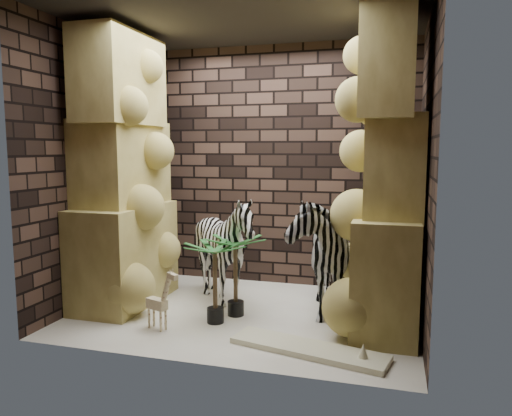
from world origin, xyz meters
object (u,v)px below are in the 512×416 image
(giraffe_toy, at_px, (157,297))
(palm_back, at_px, (215,283))
(zebra_left, at_px, (225,255))
(zebra_right, at_px, (317,243))
(surfboard, at_px, (308,349))
(palm_front, at_px, (236,276))

(giraffe_toy, height_order, palm_back, palm_back)
(zebra_left, bearing_deg, palm_back, -79.94)
(zebra_right, height_order, surfboard, zebra_right)
(surfboard, bearing_deg, giraffe_toy, -171.92)
(palm_front, xyz_separation_m, palm_back, (-0.13, -0.26, -0.01))
(palm_front, distance_m, palm_back, 0.29)
(surfboard, bearing_deg, palm_front, 154.53)
(zebra_left, distance_m, palm_front, 0.44)
(zebra_right, height_order, palm_front, zebra_right)
(palm_back, relative_size, surfboard, 0.60)
(zebra_left, xyz_separation_m, palm_back, (0.11, -0.60, -0.15))
(zebra_left, distance_m, giraffe_toy, 1.01)
(giraffe_toy, height_order, surfboard, giraffe_toy)
(zebra_right, distance_m, palm_front, 0.92)
(giraffe_toy, relative_size, palm_back, 0.77)
(zebra_right, distance_m, palm_back, 1.15)
(zebra_right, relative_size, palm_back, 1.83)
(giraffe_toy, bearing_deg, surfboard, 15.09)
(zebra_right, bearing_deg, zebra_left, 169.13)
(palm_back, bearing_deg, surfboard, -23.58)
(palm_back, bearing_deg, palm_front, 63.49)
(zebra_right, bearing_deg, palm_front, -167.50)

